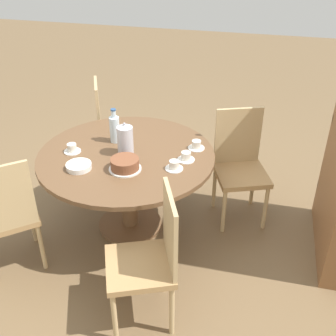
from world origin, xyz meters
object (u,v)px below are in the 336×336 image
Objects in this scene: chair_a at (6,214)px; cup_a at (174,166)px; chair_d at (112,126)px; chair_c at (240,164)px; cup_c at (196,145)px; chair_b at (150,257)px; water_bottle at (115,128)px; cake_main at (125,164)px; cup_b at (72,149)px; cup_d at (186,157)px; coffee_pot at (125,140)px.

chair_a reaches higher than cup_a.
cup_a is at bearing -162.14° from chair_d.
cup_c is (0.19, -0.35, 0.24)m from chair_c.
cup_c is (-0.89, 1.21, 0.24)m from chair_a.
chair_b and chair_d have the same top height.
water_bottle is 1.20× the size of cake_main.
chair_a is 7.21× the size of cup_b.
cup_b is at bearing -155.29° from chair_b.
chair_a is at bearing -121.95° from chair_b.
cup_d is (0.84, 0.92, 0.24)m from chair_d.
chair_d is at bearing -152.85° from coffee_pot.
coffee_pot is at bearing -88.27° from cup_d.
chair_b is 1.00× the size of chair_d.
coffee_pot is 2.02× the size of cup_d.
chair_b is at bearing -4.79° from cup_c.
cup_a is (-0.73, -0.01, 0.24)m from chair_b.
chair_b is 1.19m from cup_b.
water_bottle is at bearing -118.71° from cup_a.
cake_main is at bearing -59.69° from cup_d.
chair_b is (0.19, 1.12, 0.00)m from chair_a.
cup_c is at bearing 134.12° from cake_main.
cup_c is at bearing 163.52° from cup_a.
chair_c is (-1.27, 0.44, 0.00)m from chair_b.
cake_main is 0.52m from cup_b.
chair_b is 4.02× the size of cake_main.
chair_d is 1.27m from cup_d.
chair_a and chair_c have the same top height.
cup_b is 0.91m from cup_d.
cup_b is (-0.61, 0.26, 0.24)m from chair_a.
cake_main is at bearing 17.29° from coffee_pot.
cup_c is (-0.44, 0.45, -0.02)m from cake_main.
cup_b is at bearing -80.58° from coffee_pot.
coffee_pot is at bearing 39.98° from water_bottle.
chair_a is 1.90m from chair_c.
coffee_pot is at bearing -176.06° from chair_c.
cup_c is at bearing -172.53° from chair_c.
chair_a is 4.02× the size of cake_main.
cup_d is at bearing 154.46° from chair_b.
chair_b reaches higher than cup_b.
chair_d is 4.02× the size of cake_main.
cup_a is (0.99, 0.86, 0.24)m from chair_d.
coffee_pot is 2.02× the size of cup_a.
coffee_pot is at bearing -175.99° from chair_d.
chair_b is 7.21× the size of cup_c.
cup_b is 1.00× the size of cup_d.
chair_a is 1.52m from cup_c.
cup_c is at bearing 176.01° from chair_a.
chair_b is 3.34× the size of water_bottle.
chair_c is 0.47m from cup_c.
cup_a is at bearing 72.37° from coffee_pot.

